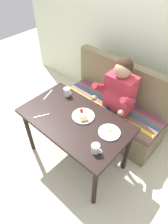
# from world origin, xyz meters

# --- Properties ---
(ground_plane) EXTENTS (8.00, 8.00, 0.00)m
(ground_plane) POSITION_xyz_m (0.00, 0.00, 0.00)
(ground_plane) COLOR beige
(back_wall) EXTENTS (4.40, 0.10, 2.60)m
(back_wall) POSITION_xyz_m (0.00, 1.27, 1.30)
(back_wall) COLOR beige
(back_wall) RESTS_ON ground
(table) EXTENTS (1.20, 0.70, 0.73)m
(table) POSITION_xyz_m (0.00, 0.00, 0.65)
(table) COLOR black
(table) RESTS_ON ground
(couch) EXTENTS (1.44, 0.56, 1.00)m
(couch) POSITION_xyz_m (0.00, 0.76, 0.33)
(couch) COLOR #766A4A
(couch) RESTS_ON ground
(person) EXTENTS (0.45, 0.61, 1.21)m
(person) POSITION_xyz_m (0.12, 0.59, 0.74)
(person) COLOR #C53344
(person) RESTS_ON ground
(plate_breakfast) EXTENTS (0.25, 0.25, 0.05)m
(plate_breakfast) POSITION_xyz_m (0.05, 0.08, 0.74)
(plate_breakfast) COLOR white
(plate_breakfast) RESTS_ON table
(plate_eggs) EXTENTS (0.22, 0.22, 0.04)m
(plate_eggs) POSITION_xyz_m (0.39, 0.09, 0.74)
(plate_eggs) COLOR white
(plate_eggs) RESTS_ON table
(coffee_mug) EXTENTS (0.12, 0.08, 0.10)m
(coffee_mug) POSITION_xyz_m (-0.34, 0.23, 0.78)
(coffee_mug) COLOR white
(coffee_mug) RESTS_ON table
(coffee_mug_second) EXTENTS (0.12, 0.08, 0.09)m
(coffee_mug_second) POSITION_xyz_m (0.43, -0.17, 0.78)
(coffee_mug_second) COLOR white
(coffee_mug_second) RESTS_ON table
(fork) EXTENTS (0.09, 0.16, 0.00)m
(fork) POSITION_xyz_m (-0.29, -0.21, 0.73)
(fork) COLOR silver
(fork) RESTS_ON table
(knife) EXTENTS (0.08, 0.19, 0.00)m
(knife) POSITION_xyz_m (-0.52, 0.07, 0.73)
(knife) COLOR silver
(knife) RESTS_ON table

